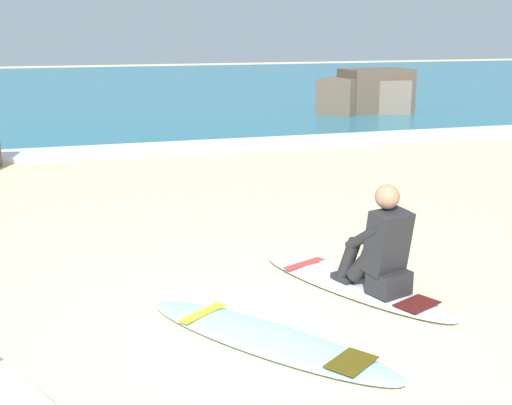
% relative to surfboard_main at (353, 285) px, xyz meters
% --- Properties ---
extents(ground_plane, '(80.00, 80.00, 0.00)m').
position_rel_surfboard_main_xyz_m(ground_plane, '(-1.08, -0.68, -0.04)').
color(ground_plane, beige).
extents(sea, '(80.00, 28.00, 0.10)m').
position_rel_surfboard_main_xyz_m(sea, '(-1.08, 21.25, 0.01)').
color(sea, teal).
rests_on(sea, ground).
extents(breaking_foam, '(80.00, 0.90, 0.11)m').
position_rel_surfboard_main_xyz_m(breaking_foam, '(-1.08, 7.55, 0.02)').
color(breaking_foam, white).
rests_on(breaking_foam, ground).
extents(surfboard_main, '(1.37, 2.22, 0.08)m').
position_rel_surfboard_main_xyz_m(surfboard_main, '(0.00, 0.00, 0.00)').
color(surfboard_main, silver).
rests_on(surfboard_main, ground).
extents(surfer_seated, '(0.53, 0.77, 0.95)m').
position_rel_surfboard_main_xyz_m(surfer_seated, '(0.13, -0.25, 0.40)').
color(surfer_seated, '#232326').
rests_on(surfer_seated, surfboard_main).
extents(surfboard_spare_near, '(1.74, 2.16, 0.08)m').
position_rel_surfboard_main_xyz_m(surfboard_spare_near, '(-1.09, -0.82, -0.00)').
color(surfboard_spare_near, '#9ED1E5').
rests_on(surfboard_spare_near, ground).
extents(rock_outcrop_distant, '(2.68, 2.53, 1.23)m').
position_rel_surfboard_main_xyz_m(rock_outcrop_distant, '(5.71, 11.34, 0.49)').
color(rock_outcrop_distant, brown).
rests_on(rock_outcrop_distant, ground).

